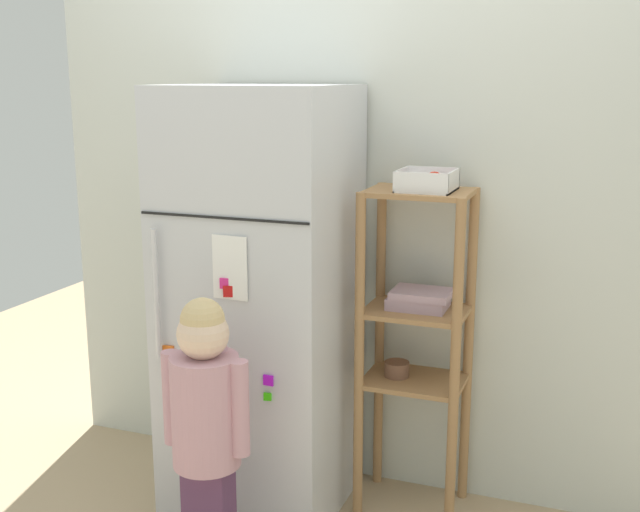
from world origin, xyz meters
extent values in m
plane|color=tan|center=(0.00, 0.00, 0.00)|extent=(6.00, 6.00, 0.00)
cube|color=silver|center=(0.00, 0.34, 1.04)|extent=(2.55, 0.03, 2.08)
cube|color=silver|center=(-0.24, 0.02, 0.79)|extent=(0.63, 0.57, 1.58)
cube|color=black|center=(-0.24, -0.27, 1.16)|extent=(0.62, 0.01, 0.01)
cylinder|color=silver|center=(-0.50, -0.29, 0.88)|extent=(0.02, 0.02, 0.46)
cube|color=white|center=(-0.22, -0.27, 0.99)|extent=(0.13, 0.01, 0.22)
cube|color=#AC13D2|center=(-0.08, -0.27, 0.61)|extent=(0.04, 0.01, 0.04)
cube|color=red|center=(-0.22, -0.27, 0.91)|extent=(0.04, 0.02, 0.04)
cube|color=#DF2981|center=(-0.24, -0.27, 0.94)|extent=(0.04, 0.02, 0.04)
cube|color=#32C70C|center=(-0.09, -0.27, 0.56)|extent=(0.03, 0.01, 0.03)
cube|color=red|center=(-0.25, -0.27, 0.45)|extent=(0.03, 0.01, 0.02)
cube|color=orange|center=(-0.47, -0.27, 0.67)|extent=(0.04, 0.01, 0.04)
cylinder|color=#BF8C99|center=(-0.21, -0.48, 0.57)|extent=(0.22, 0.22, 0.37)
sphere|color=#BF8C99|center=(-0.21, -0.41, 0.74)|extent=(0.10, 0.10, 0.10)
sphere|color=beige|center=(-0.21, -0.48, 0.83)|extent=(0.17, 0.17, 0.17)
sphere|color=tan|center=(-0.21, -0.48, 0.87)|extent=(0.14, 0.14, 0.14)
cylinder|color=#BF8C99|center=(-0.33, -0.48, 0.60)|extent=(0.06, 0.06, 0.31)
cylinder|color=#BF8C99|center=(-0.09, -0.48, 0.60)|extent=(0.06, 0.06, 0.31)
cylinder|color=#9E7247|center=(0.14, 0.03, 0.61)|extent=(0.04, 0.04, 1.22)
cylinder|color=#9E7247|center=(0.49, 0.03, 0.61)|extent=(0.04, 0.04, 1.22)
cylinder|color=#9E7247|center=(0.14, 0.29, 0.61)|extent=(0.04, 0.04, 1.22)
cylinder|color=#9E7247|center=(0.49, 0.29, 0.61)|extent=(0.04, 0.04, 1.22)
cube|color=#9E7247|center=(0.31, 0.16, 1.21)|extent=(0.37, 0.28, 0.02)
cube|color=#9E7247|center=(0.31, 0.16, 0.78)|extent=(0.37, 0.28, 0.02)
cube|color=#9E7247|center=(0.31, 0.16, 0.51)|extent=(0.37, 0.28, 0.02)
cube|color=#B293A3|center=(0.32, 0.17, 0.81)|extent=(0.21, 0.17, 0.04)
cube|color=#B293A3|center=(0.33, 0.17, 0.84)|extent=(0.21, 0.16, 0.03)
cylinder|color=brown|center=(0.25, 0.16, 0.55)|extent=(0.09, 0.09, 0.06)
cube|color=white|center=(0.34, 0.15, 1.23)|extent=(0.19, 0.20, 0.01)
cube|color=white|center=(0.34, 0.05, 1.26)|extent=(0.19, 0.01, 0.07)
cube|color=white|center=(0.34, 0.25, 1.26)|extent=(0.19, 0.01, 0.07)
cube|color=white|center=(0.25, 0.15, 1.26)|extent=(0.01, 0.20, 0.07)
cube|color=white|center=(0.43, 0.15, 1.26)|extent=(0.01, 0.20, 0.07)
sphere|color=red|center=(0.36, 0.16, 1.26)|extent=(0.06, 0.06, 0.06)
sphere|color=#BF472D|center=(0.37, 0.12, 1.26)|extent=(0.06, 0.06, 0.06)
camera|label=1|loc=(0.96, -2.55, 1.62)|focal=44.50mm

